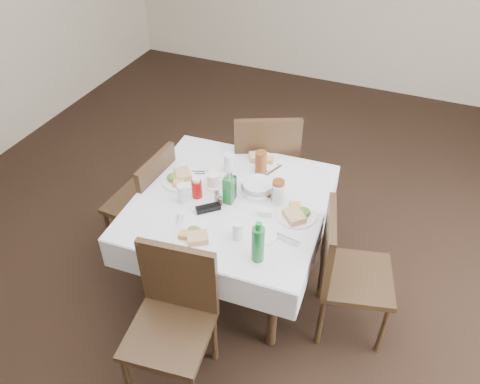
{
  "coord_description": "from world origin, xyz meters",
  "views": [
    {
      "loc": [
        0.77,
        -2.13,
        2.72
      ],
      "look_at": [
        -0.13,
        0.04,
        0.8
      ],
      "focal_mm": 35.0,
      "sensor_mm": 36.0,
      "label": 1
    }
  ],
  "objects": [
    {
      "name": "water_w",
      "position": [
        -0.46,
        -0.14,
        0.82
      ],
      "size": [
        0.07,
        0.07,
        0.12
      ],
      "color": "silver",
      "rests_on": "dining_table"
    },
    {
      "name": "coffee_mug",
      "position": [
        -0.34,
        0.08,
        0.8
      ],
      "size": [
        0.14,
        0.13,
        0.09
      ],
      "color": "white",
      "rests_on": "dining_table"
    },
    {
      "name": "pepper_shaker",
      "position": [
        -0.22,
        -0.09,
        0.8
      ],
      "size": [
        0.03,
        0.03,
        0.07
      ],
      "color": "#3F2818",
      "rests_on": "dining_table"
    },
    {
      "name": "cutlery_w",
      "position": [
        -0.53,
        0.15,
        0.77
      ],
      "size": [
        0.17,
        0.1,
        0.01
      ],
      "color": "silver",
      "rests_on": "dining_table"
    },
    {
      "name": "meal_north",
      "position": [
        -0.14,
        0.45,
        0.78
      ],
      "size": [
        0.23,
        0.23,
        0.05
      ],
      "color": "white",
      "rests_on": "dining_table"
    },
    {
      "name": "side_plate_a",
      "position": [
        -0.42,
        0.27,
        0.77
      ],
      "size": [
        0.14,
        0.14,
        0.01
      ],
      "color": "white",
      "rests_on": "dining_table"
    },
    {
      "name": "ketchup_bottle",
      "position": [
        -0.39,
        -0.06,
        0.83
      ],
      "size": [
        0.07,
        0.07,
        0.15
      ],
      "color": "#A70E07",
      "rests_on": "dining_table"
    },
    {
      "name": "side_plate_b",
      "position": [
        0.14,
        -0.24,
        0.77
      ],
      "size": [
        0.15,
        0.15,
        0.01
      ],
      "color": "white",
      "rests_on": "dining_table"
    },
    {
      "name": "water_e",
      "position": [
        0.12,
        0.08,
        0.83
      ],
      "size": [
        0.08,
        0.08,
        0.14
      ],
      "color": "silver",
      "rests_on": "dining_table"
    },
    {
      "name": "room_shell",
      "position": [
        0.0,
        0.0,
        1.71
      ],
      "size": [
        6.04,
        7.04,
        2.8
      ],
      "color": "beige",
      "rests_on": "ground"
    },
    {
      "name": "iced_tea_a",
      "position": [
        -0.1,
        0.34,
        0.85
      ],
      "size": [
        0.08,
        0.08,
        0.17
      ],
      "color": "brown",
      "rests_on": "dining_table"
    },
    {
      "name": "chair_north",
      "position": [
        -0.2,
        0.71,
        0.59
      ],
      "size": [
        0.65,
        0.65,
        1.03
      ],
      "color": "#311E12",
      "rests_on": "ground"
    },
    {
      "name": "water_n",
      "position": [
        -0.31,
        0.28,
        0.83
      ],
      "size": [
        0.07,
        0.07,
        0.14
      ],
      "color": "silver",
      "rests_on": "dining_table"
    },
    {
      "name": "green_bottle",
      "position": [
        0.17,
        -0.43,
        0.88
      ],
      "size": [
        0.07,
        0.07,
        0.27
      ],
      "color": "#1A6F2E",
      "rests_on": "dining_table"
    },
    {
      "name": "iced_tea_b",
      "position": [
        0.11,
        0.09,
        0.84
      ],
      "size": [
        0.08,
        0.08,
        0.16
      ],
      "color": "brown",
      "rests_on": "dining_table"
    },
    {
      "name": "meal_west",
      "position": [
        -0.58,
        0.04,
        0.78
      ],
      "size": [
        0.25,
        0.25,
        0.05
      ],
      "color": "white",
      "rests_on": "dining_table"
    },
    {
      "name": "sunglasses",
      "position": [
        -0.27,
        -0.16,
        0.78
      ],
      "size": [
        0.15,
        0.14,
        0.03
      ],
      "color": "black",
      "rests_on": "dining_table"
    },
    {
      "name": "meal_south",
      "position": [
        -0.23,
        -0.42,
        0.78
      ],
      "size": [
        0.23,
        0.23,
        0.05
      ],
      "color": "white",
      "rests_on": "dining_table"
    },
    {
      "name": "meal_east",
      "position": [
        0.27,
        -0.01,
        0.78
      ],
      "size": [
        0.25,
        0.25,
        0.06
      ],
      "color": "white",
      "rests_on": "dining_table"
    },
    {
      "name": "oil_cruet_dark",
      "position": [
        -0.18,
        0.01,
        0.85
      ],
      "size": [
        0.05,
        0.05,
        0.22
      ],
      "color": "black",
      "rests_on": "dining_table"
    },
    {
      "name": "dining_table",
      "position": [
        -0.18,
        -0.01,
        0.67
      ],
      "size": [
        1.28,
        1.28,
        0.76
      ],
      "color": "#311E12",
      "rests_on": "ground"
    },
    {
      "name": "chair_west",
      "position": [
        -0.86,
        0.04,
        0.52
      ],
      "size": [
        0.45,
        0.45,
        0.91
      ],
      "color": "#311E12",
      "rests_on": "ground"
    },
    {
      "name": "cutlery_s",
      "position": [
        -0.37,
        -0.36,
        0.77
      ],
      "size": [
        0.11,
        0.19,
        0.01
      ],
      "color": "silver",
      "rests_on": "dining_table"
    },
    {
      "name": "chair_east",
      "position": [
        0.61,
        -0.09,
        0.54
      ],
      "size": [
        0.54,
        0.54,
        0.94
      ],
      "color": "#311E12",
      "rests_on": "ground"
    },
    {
      "name": "salt_shaker",
      "position": [
        -0.25,
        -0.06,
        0.8
      ],
      "size": [
        0.03,
        0.03,
        0.08
      ],
      "color": "white",
      "rests_on": "dining_table"
    },
    {
      "name": "water_s",
      "position": [
        0.0,
        -0.31,
        0.82
      ],
      "size": [
        0.06,
        0.06,
        0.11
      ],
      "color": "silver",
      "rests_on": "dining_table"
    },
    {
      "name": "bread_basket",
      "position": [
        -0.05,
        0.13,
        0.8
      ],
      "size": [
        0.22,
        0.22,
        0.07
      ],
      "color": "silver",
      "rests_on": "dining_table"
    },
    {
      "name": "chair_south",
      "position": [
        -0.19,
        -0.79,
        0.54
      ],
      "size": [
        0.5,
        0.5,
        0.95
      ],
      "color": "#311E12",
      "rests_on": "ground"
    },
    {
      "name": "cutlery_n",
      "position": [
        -0.04,
        0.39,
        0.77
      ],
      "size": [
        0.11,
        0.18,
        0.01
      ],
      "color": "silver",
      "rests_on": "dining_table"
    },
    {
      "name": "oil_cruet_green",
      "position": [
        -0.18,
        -0.04,
        0.87
      ],
      "size": [
        0.06,
        0.06,
        0.25
      ],
      "color": "#1A6F2E",
      "rests_on": "dining_table"
    },
    {
      "name": "sugar_caddy",
      "position": [
        0.08,
        -0.06,
        0.78
      ],
      "size": [
        0.09,
        0.07,
        0.04
      ],
      "color": "white",
      "rests_on": "dining_table"
    },
    {
      "name": "ground_plane",
      "position": [
        0.0,
        0.0,
        0.0
      ],
      "size": [
        7.0,
        7.0,
        0.0
      ],
      "primitive_type": "plane",
      "color": "black"
    },
    {
      "name": "cutlery_e",
      "position": [
        0.26,
        -0.22,
        0.77
      ],
      "size": [
        0.19,
        0.07,
        0.01
      ],
      "color": "silver",
      "rests_on": "dining_table"
    }
  ]
}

